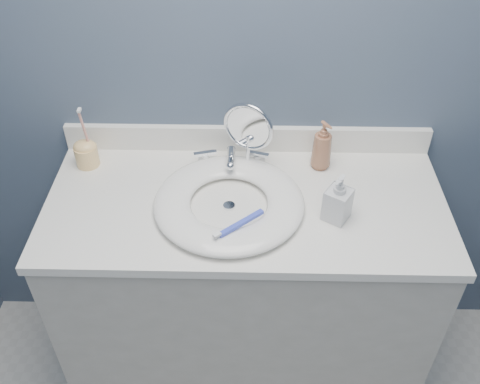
{
  "coord_description": "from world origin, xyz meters",
  "views": [
    {
      "loc": [
        0.01,
        -0.24,
        1.96
      ],
      "look_at": [
        -0.02,
        0.94,
        0.94
      ],
      "focal_mm": 40.0,
      "sensor_mm": 36.0,
      "label": 1
    }
  ],
  "objects_px": {
    "makeup_mirror": "(248,135)",
    "soap_bottle_clear": "(338,198)",
    "soap_bottle_amber": "(322,145)",
    "toothbrush_holder": "(86,152)"
  },
  "relations": [
    {
      "from": "makeup_mirror",
      "to": "toothbrush_holder",
      "type": "bearing_deg",
      "value": -158.62
    },
    {
      "from": "makeup_mirror",
      "to": "soap_bottle_clear",
      "type": "xyz_separation_m",
      "value": [
        0.26,
        -0.23,
        -0.06
      ]
    },
    {
      "from": "soap_bottle_amber",
      "to": "toothbrush_holder",
      "type": "relative_size",
      "value": 0.78
    },
    {
      "from": "soap_bottle_clear",
      "to": "toothbrush_holder",
      "type": "xyz_separation_m",
      "value": [
        -0.78,
        0.24,
        -0.03
      ]
    },
    {
      "from": "soap_bottle_amber",
      "to": "toothbrush_holder",
      "type": "xyz_separation_m",
      "value": [
        -0.76,
        -0.01,
        -0.04
      ]
    },
    {
      "from": "soap_bottle_amber",
      "to": "soap_bottle_clear",
      "type": "bearing_deg",
      "value": -117.39
    },
    {
      "from": "toothbrush_holder",
      "to": "makeup_mirror",
      "type": "bearing_deg",
      "value": -1.18
    },
    {
      "from": "makeup_mirror",
      "to": "soap_bottle_clear",
      "type": "height_order",
      "value": "makeup_mirror"
    },
    {
      "from": "soap_bottle_amber",
      "to": "toothbrush_holder",
      "type": "height_order",
      "value": "toothbrush_holder"
    },
    {
      "from": "soap_bottle_clear",
      "to": "toothbrush_holder",
      "type": "bearing_deg",
      "value": -164.08
    }
  ]
}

